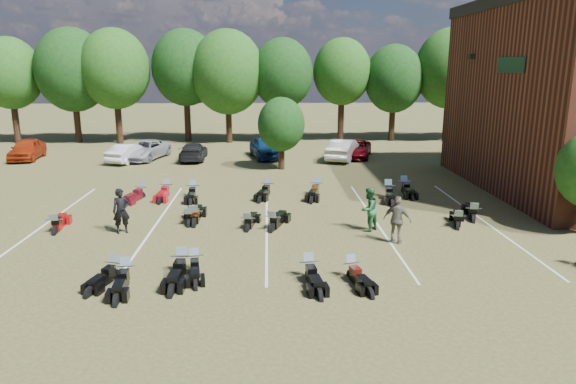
{
  "coord_description": "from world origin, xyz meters",
  "views": [
    {
      "loc": [
        -2.91,
        -19.34,
        6.97
      ],
      "look_at": [
        -1.99,
        4.0,
        1.2
      ],
      "focal_mm": 32.0,
      "sensor_mm": 36.0,
      "label": 1
    }
  ],
  "objects_px": {
    "car_4": "(265,148)",
    "motorcycle_14": "(142,198)",
    "motorcycle_0": "(126,283)",
    "person_black": "(121,211)",
    "motorcycle_7": "(56,233)",
    "person_green": "(369,209)",
    "person_grey": "(397,220)",
    "car_0": "(27,149)",
    "motorcycle_3": "(182,274)"
  },
  "relations": [
    {
      "from": "car_0",
      "to": "person_black",
      "type": "xyz_separation_m",
      "value": [
        12.09,
        -18.21,
        0.18
      ]
    },
    {
      "from": "person_grey",
      "to": "motorcycle_7",
      "type": "bearing_deg",
      "value": 23.57
    },
    {
      "from": "person_green",
      "to": "person_grey",
      "type": "height_order",
      "value": "person_grey"
    },
    {
      "from": "person_green",
      "to": "motorcycle_0",
      "type": "relative_size",
      "value": 0.89
    },
    {
      "from": "person_black",
      "to": "motorcycle_0",
      "type": "distance_m",
      "value": 5.59
    },
    {
      "from": "person_black",
      "to": "motorcycle_7",
      "type": "relative_size",
      "value": 0.86
    },
    {
      "from": "motorcycle_3",
      "to": "motorcycle_14",
      "type": "distance_m",
      "value": 11.23
    },
    {
      "from": "car_4",
      "to": "motorcycle_14",
      "type": "relative_size",
      "value": 2.09
    },
    {
      "from": "motorcycle_14",
      "to": "person_green",
      "type": "bearing_deg",
      "value": -13.0
    },
    {
      "from": "person_black",
      "to": "person_green",
      "type": "bearing_deg",
      "value": -22.23
    },
    {
      "from": "motorcycle_0",
      "to": "motorcycle_3",
      "type": "height_order",
      "value": "motorcycle_3"
    },
    {
      "from": "car_0",
      "to": "motorcycle_3",
      "type": "bearing_deg",
      "value": -63.45
    },
    {
      "from": "motorcycle_0",
      "to": "motorcycle_14",
      "type": "distance_m",
      "value": 11.46
    },
    {
      "from": "car_0",
      "to": "car_4",
      "type": "distance_m",
      "value": 18.11
    },
    {
      "from": "person_green",
      "to": "person_black",
      "type": "bearing_deg",
      "value": -44.24
    },
    {
      "from": "motorcycle_3",
      "to": "motorcycle_7",
      "type": "height_order",
      "value": "motorcycle_3"
    },
    {
      "from": "car_4",
      "to": "person_green",
      "type": "distance_m",
      "value": 18.82
    },
    {
      "from": "car_4",
      "to": "person_black",
      "type": "height_order",
      "value": "person_black"
    },
    {
      "from": "person_grey",
      "to": "motorcycle_0",
      "type": "relative_size",
      "value": 0.9
    },
    {
      "from": "motorcycle_7",
      "to": "car_4",
      "type": "bearing_deg",
      "value": -123.9
    },
    {
      "from": "car_0",
      "to": "motorcycle_7",
      "type": "height_order",
      "value": "car_0"
    },
    {
      "from": "person_black",
      "to": "motorcycle_3",
      "type": "height_order",
      "value": "person_black"
    },
    {
      "from": "car_4",
      "to": "person_grey",
      "type": "bearing_deg",
      "value": -87.2
    },
    {
      "from": "motorcycle_0",
      "to": "person_black",
      "type": "bearing_deg",
      "value": 101.81
    },
    {
      "from": "car_4",
      "to": "person_grey",
      "type": "relative_size",
      "value": 2.42
    },
    {
      "from": "car_4",
      "to": "motorcycle_14",
      "type": "bearing_deg",
      "value": -130.86
    },
    {
      "from": "car_0",
      "to": "motorcycle_0",
      "type": "bearing_deg",
      "value": -67.31
    },
    {
      "from": "car_0",
      "to": "motorcycle_3",
      "type": "height_order",
      "value": "car_0"
    },
    {
      "from": "car_4",
      "to": "motorcycle_0",
      "type": "height_order",
      "value": "car_4"
    },
    {
      "from": "person_black",
      "to": "motorcycle_0",
      "type": "relative_size",
      "value": 0.9
    },
    {
      "from": "car_0",
      "to": "motorcycle_3",
      "type": "distance_m",
      "value": 27.48
    },
    {
      "from": "person_black",
      "to": "person_green",
      "type": "distance_m",
      "value": 10.56
    },
    {
      "from": "person_green",
      "to": "motorcycle_7",
      "type": "bearing_deg",
      "value": -44.2
    },
    {
      "from": "motorcycle_0",
      "to": "motorcycle_7",
      "type": "distance_m",
      "value": 6.89
    },
    {
      "from": "car_4",
      "to": "motorcycle_0",
      "type": "xyz_separation_m",
      "value": [
        -4.48,
        -23.44,
        -0.8
      ]
    },
    {
      "from": "motorcycle_14",
      "to": "motorcycle_0",
      "type": "bearing_deg",
      "value": -63.62
    },
    {
      "from": "person_black",
      "to": "motorcycle_14",
      "type": "distance_m",
      "value": 6.08
    },
    {
      "from": "person_grey",
      "to": "motorcycle_0",
      "type": "xyz_separation_m",
      "value": [
        -9.86,
        -3.53,
        -0.97
      ]
    },
    {
      "from": "motorcycle_7",
      "to": "motorcycle_14",
      "type": "relative_size",
      "value": 1.0
    },
    {
      "from": "person_grey",
      "to": "motorcycle_0",
      "type": "height_order",
      "value": "person_grey"
    },
    {
      "from": "car_0",
      "to": "car_4",
      "type": "xyz_separation_m",
      "value": [
        18.11,
        -0.06,
        0.01
      ]
    },
    {
      "from": "motorcycle_0",
      "to": "motorcycle_14",
      "type": "xyz_separation_m",
      "value": [
        -2.15,
        11.25,
        0.0
      ]
    },
    {
      "from": "motorcycle_0",
      "to": "motorcycle_14",
      "type": "relative_size",
      "value": 0.96
    },
    {
      "from": "motorcycle_14",
      "to": "person_black",
      "type": "bearing_deg",
      "value": -68.59
    },
    {
      "from": "person_black",
      "to": "motorcycle_7",
      "type": "bearing_deg",
      "value": 157.95
    },
    {
      "from": "car_0",
      "to": "person_green",
      "type": "distance_m",
      "value": 29.14
    },
    {
      "from": "person_grey",
      "to": "motorcycle_0",
      "type": "bearing_deg",
      "value": 50.38
    },
    {
      "from": "person_green",
      "to": "motorcycle_7",
      "type": "height_order",
      "value": "person_green"
    },
    {
      "from": "person_green",
      "to": "person_grey",
      "type": "xyz_separation_m",
      "value": [
        0.83,
        -1.64,
        0.02
      ]
    },
    {
      "from": "motorcycle_0",
      "to": "motorcycle_7",
      "type": "xyz_separation_m",
      "value": [
        -4.39,
        5.31,
        0.0
      ]
    }
  ]
}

